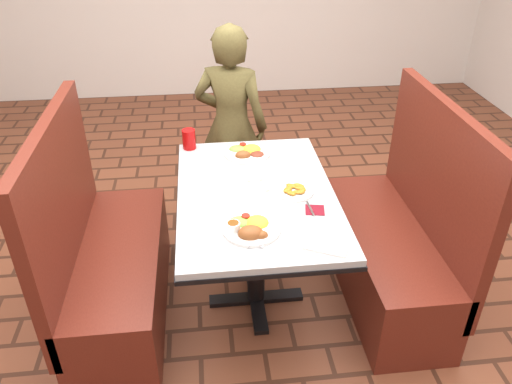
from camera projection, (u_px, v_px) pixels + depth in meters
dining_table at (256, 208)px, 2.61m from camera, size 0.81×1.21×0.75m
booth_bench_left at (110, 267)px, 2.70m from camera, size 0.47×1.20×1.17m
booth_bench_right at (394, 246)px, 2.86m from camera, size 0.47×1.20×1.17m
diner_person at (231, 126)px, 3.40m from camera, size 0.58×0.48×1.38m
near_dinner_plate at (250, 226)px, 2.26m from camera, size 0.27×0.27×0.08m
far_dinner_plate at (247, 150)px, 2.91m from camera, size 0.27×0.27×0.07m
plantain_plate at (295, 191)px, 2.55m from camera, size 0.19×0.19×0.03m
maroon_napkin at (315, 210)px, 2.42m from camera, size 0.11×0.11×0.00m
spoon_utensil at (310, 209)px, 2.42m from camera, size 0.02×0.13×0.00m
red_tumbler at (189, 139)px, 2.96m from camera, size 0.08×0.08×0.12m
paper_napkin at (327, 243)px, 2.18m from camera, size 0.23×0.21×0.01m
knife_utensil at (251, 238)px, 2.21m from camera, size 0.10×0.14×0.00m
fork_utensil at (253, 238)px, 2.21m from camera, size 0.06×0.14×0.00m
lettuce_shreds at (262, 185)px, 2.61m from camera, size 0.28×0.32×0.00m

